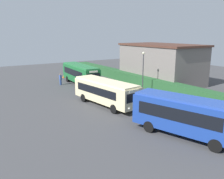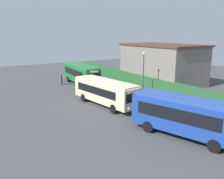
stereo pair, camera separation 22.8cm
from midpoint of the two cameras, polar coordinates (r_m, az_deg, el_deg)
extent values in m
plane|color=#424244|center=(30.89, -0.21, -2.24)|extent=(80.86, 80.86, 0.00)
cube|color=#19602D|center=(39.47, -7.35, 3.79)|extent=(10.38, 2.87, 2.51)
cube|color=#27723C|center=(39.26, -7.41, 5.73)|extent=(10.06, 2.67, 0.20)
cube|color=black|center=(40.16, -5.90, 4.43)|extent=(8.01, 0.39, 1.00)
cube|color=black|center=(39.26, -9.19, 4.12)|extent=(8.01, 0.39, 1.00)
cube|color=black|center=(34.76, -4.15, 3.06)|extent=(0.13, 1.99, 1.05)
cube|color=silver|center=(34.63, -4.17, 4.32)|extent=(0.10, 1.33, 0.28)
cylinder|color=black|center=(37.28, -3.86, 1.26)|extent=(1.01, 0.32, 1.00)
cylinder|color=black|center=(36.40, -7.01, 0.89)|extent=(1.01, 0.32, 1.00)
cylinder|color=black|center=(43.01, -7.54, 2.81)|extent=(1.01, 0.32, 1.00)
cylinder|color=black|center=(42.26, -10.33, 2.52)|extent=(1.01, 0.32, 1.00)
sphere|color=silver|center=(35.26, -3.13, 1.23)|extent=(0.22, 0.22, 0.22)
sphere|color=silver|center=(34.71, -5.10, 0.99)|extent=(0.22, 0.22, 0.22)
cube|color=beige|center=(27.75, -1.36, -0.51)|extent=(9.60, 3.79, 2.23)
cube|color=#F8E8B2|center=(27.48, -1.37, 1.95)|extent=(9.29, 3.55, 0.20)
cube|color=black|center=(28.70, 0.27, 0.51)|extent=(7.22, 1.03, 0.89)
cube|color=black|center=(27.16, -3.88, -0.26)|extent=(7.22, 1.03, 0.89)
cube|color=black|center=(24.30, 5.52, -1.94)|extent=(0.32, 2.07, 0.94)
cube|color=silver|center=(24.13, 5.56, -0.42)|extent=(0.23, 1.39, 0.28)
cylinder|color=black|center=(26.71, 4.50, -3.70)|extent=(1.03, 0.41, 1.00)
cylinder|color=black|center=(25.20, 0.67, -4.71)|extent=(1.03, 0.41, 1.00)
cylinder|color=black|center=(30.95, -2.98, -1.27)|extent=(1.03, 0.41, 1.00)
cylinder|color=black|center=(29.66, -6.60, -2.00)|extent=(1.03, 0.41, 1.00)
sphere|color=silver|center=(25.06, 6.62, -3.95)|extent=(0.22, 0.22, 0.22)
sphere|color=silver|center=(24.11, 4.32, -4.60)|extent=(0.22, 0.22, 0.22)
cube|color=navy|center=(20.16, 17.53, -6.07)|extent=(9.17, 4.97, 2.57)
cube|color=#2747A0|center=(19.76, 17.81, -2.28)|extent=(8.86, 4.71, 0.20)
cube|color=black|center=(21.24, 18.13, -4.25)|extent=(6.60, 2.15, 1.03)
cube|color=black|center=(19.12, 15.34, -6.01)|extent=(6.60, 2.15, 1.03)
cylinder|color=black|center=(20.83, 25.53, -10.10)|extent=(1.04, 0.57, 1.00)
cylinder|color=black|center=(18.89, 23.75, -12.34)|extent=(1.04, 0.57, 1.00)
cylinder|color=black|center=(22.63, 11.95, -7.17)|extent=(1.04, 0.57, 1.00)
cylinder|color=black|center=(20.85, 9.05, -8.86)|extent=(1.04, 0.57, 1.00)
cube|color=#334C8C|center=(40.00, -11.97, 1.73)|extent=(0.31, 0.27, 0.86)
cube|color=#334C8C|center=(39.85, -12.03, 2.87)|extent=(0.47, 0.31, 0.76)
sphere|color=#8C6647|center=(39.76, -12.07, 3.58)|extent=(0.24, 0.24, 0.24)
cube|color=black|center=(36.58, -8.17, 0.77)|extent=(0.37, 0.36, 0.82)
cube|color=#334C8C|center=(36.42, -8.21, 1.96)|extent=(0.52, 0.46, 0.72)
sphere|color=beige|center=(36.33, -8.23, 2.69)|extent=(0.23, 0.23, 0.23)
cube|color=maroon|center=(23.11, 25.46, -8.10)|extent=(0.31, 0.31, 0.76)
cube|color=#334C8C|center=(22.88, 25.64, -6.42)|extent=(0.37, 0.45, 0.67)
cube|color=#26562C|center=(35.81, 11.54, 1.03)|extent=(52.43, 1.76, 1.64)
cube|color=slate|center=(41.24, 12.01, 5.89)|extent=(13.56, 7.76, 6.27)
cube|color=#4C2D23|center=(40.96, 12.24, 10.44)|extent=(14.10, 8.07, 0.30)
cone|color=orange|center=(46.15, -11.30, 3.14)|extent=(0.36, 0.36, 0.60)
cylinder|color=#38383D|center=(33.80, 7.73, 3.75)|extent=(0.14, 0.14, 5.47)
sphere|color=beige|center=(33.44, 7.88, 8.68)|extent=(0.36, 0.36, 0.36)
camera|label=1|loc=(0.11, -89.77, 0.05)|focal=37.94mm
camera|label=2|loc=(0.11, 90.23, -0.05)|focal=37.94mm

